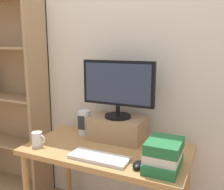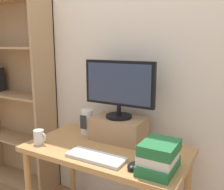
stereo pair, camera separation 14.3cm
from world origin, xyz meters
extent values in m
cube|color=beige|center=(0.00, 0.41, 1.30)|extent=(7.00, 0.08, 2.60)
cube|color=#B7844C|center=(0.00, 0.00, 0.70)|extent=(1.15, 0.62, 0.04)
cylinder|color=#B7844C|center=(-0.52, 0.26, 0.34)|extent=(0.05, 0.05, 0.68)
cube|color=tan|center=(-0.79, 0.23, 0.93)|extent=(0.03, 0.28, 1.85)
cube|color=tan|center=(-1.22, 0.36, 0.93)|extent=(0.90, 0.01, 1.85)
cube|color=tan|center=(-1.22, 0.23, 0.01)|extent=(0.84, 0.27, 0.02)
cube|color=tan|center=(-1.22, 0.23, 0.47)|extent=(0.84, 0.27, 0.02)
cube|color=tan|center=(-1.22, 0.23, 0.94)|extent=(0.84, 0.27, 0.02)
cube|color=tan|center=(-1.22, 0.23, 1.40)|extent=(0.84, 0.27, 0.02)
cube|color=tan|center=(-1.22, 0.23, 1.84)|extent=(0.84, 0.27, 0.02)
cube|color=#A87F56|center=(0.01, 0.18, 0.80)|extent=(0.40, 0.25, 0.18)
cylinder|color=black|center=(0.01, 0.18, 0.90)|extent=(0.20, 0.20, 0.02)
cylinder|color=black|center=(0.01, 0.18, 0.95)|extent=(0.03, 0.03, 0.08)
cube|color=black|center=(0.01, 0.18, 1.15)|extent=(0.56, 0.04, 0.33)
cube|color=#2D3851|center=(0.01, 0.16, 1.15)|extent=(0.51, 0.00, 0.29)
cube|color=silver|center=(0.03, -0.19, 0.73)|extent=(0.39, 0.15, 0.02)
cube|color=white|center=(0.03, -0.19, 0.74)|extent=(0.37, 0.13, 0.00)
ellipsoid|color=black|center=(0.30, -0.19, 0.73)|extent=(0.06, 0.10, 0.04)
cube|color=#236B38|center=(0.43, -0.14, 0.74)|extent=(0.19, 0.27, 0.06)
cube|color=silver|center=(0.43, -0.15, 0.80)|extent=(0.19, 0.21, 0.05)
cube|color=#236B38|center=(0.43, -0.14, 0.86)|extent=(0.19, 0.23, 0.06)
cylinder|color=white|center=(-0.47, -0.18, 0.77)|extent=(0.07, 0.07, 0.10)
torus|color=white|center=(-0.43, -0.18, 0.77)|extent=(0.07, 0.01, 0.07)
cylinder|color=silver|center=(-0.29, 0.17, 0.81)|extent=(0.10, 0.10, 0.20)
cube|color=#2D2D30|center=(-0.29, 0.12, 0.82)|extent=(0.06, 0.00, 0.11)
camera|label=1|loc=(0.72, -1.49, 1.43)|focal=40.00mm
camera|label=2|loc=(0.85, -1.43, 1.43)|focal=40.00mm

